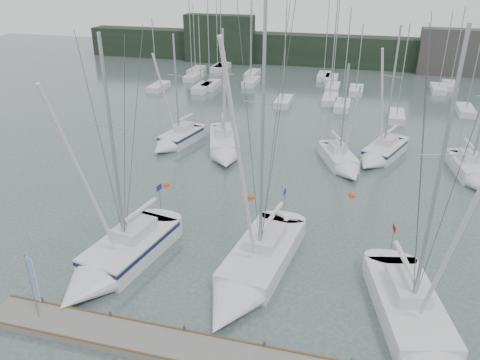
% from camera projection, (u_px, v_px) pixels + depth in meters
% --- Properties ---
extents(ground, '(160.00, 160.00, 0.00)m').
position_uv_depth(ground, '(245.00, 292.00, 26.06)').
color(ground, '#414E4D').
rests_on(ground, ground).
extents(dock, '(24.00, 2.00, 0.40)m').
position_uv_depth(dock, '(218.00, 356.00, 21.62)').
color(dock, '#61615C').
rests_on(dock, ground).
extents(far_treeline, '(90.00, 4.00, 5.00)m').
position_uv_depth(far_treeline, '(336.00, 51.00, 79.03)').
color(far_treeline, black).
rests_on(far_treeline, ground).
extents(far_building_left, '(12.00, 3.00, 8.00)m').
position_uv_depth(far_building_left, '(219.00, 39.00, 81.30)').
color(far_building_left, black).
rests_on(far_building_left, ground).
extents(far_building_right, '(10.00, 3.00, 7.00)m').
position_uv_depth(far_building_right, '(453.00, 52.00, 72.67)').
color(far_building_right, '#3E3B39').
rests_on(far_building_right, ground).
extents(mast_forest, '(53.39, 25.54, 14.39)m').
position_uv_depth(mast_forest, '(330.00, 88.00, 64.53)').
color(mast_forest, silver).
rests_on(mast_forest, ground).
extents(sailboat_near_left, '(4.72, 9.85, 14.63)m').
position_uv_depth(sailboat_near_left, '(112.00, 263.00, 27.46)').
color(sailboat_near_left, silver).
rests_on(sailboat_near_left, ground).
extents(sailboat_near_center, '(4.58, 11.39, 17.26)m').
position_uv_depth(sailboat_near_center, '(248.00, 277.00, 26.41)').
color(sailboat_near_center, silver).
rests_on(sailboat_near_center, ground).
extents(sailboat_near_right, '(5.33, 10.78, 15.69)m').
position_uv_depth(sailboat_near_right, '(421.00, 338.00, 22.11)').
color(sailboat_near_right, silver).
rests_on(sailboat_near_right, ground).
extents(sailboat_mid_a, '(3.86, 7.24, 11.37)m').
position_uv_depth(sailboat_mid_a, '(174.00, 141.00, 45.93)').
color(sailboat_mid_a, silver).
rests_on(sailboat_mid_a, ground).
extents(sailboat_mid_b, '(5.32, 9.20, 12.16)m').
position_uv_depth(sailboat_mid_b, '(225.00, 149.00, 43.94)').
color(sailboat_mid_b, silver).
rests_on(sailboat_mid_b, ground).
extents(sailboat_mid_c, '(4.73, 7.34, 9.69)m').
position_uv_depth(sailboat_mid_c, '(343.00, 164.00, 40.96)').
color(sailboat_mid_c, silver).
rests_on(sailboat_mid_c, ground).
extents(sailboat_mid_d, '(5.09, 7.83, 12.64)m').
position_uv_depth(sailboat_mid_d, '(379.00, 155.00, 42.68)').
color(sailboat_mid_d, silver).
rests_on(sailboat_mid_d, ground).
extents(sailboat_mid_e, '(3.45, 7.46, 11.57)m').
position_uv_depth(sailboat_mid_e, '(474.00, 175.00, 38.83)').
color(sailboat_mid_e, silver).
rests_on(sailboat_mid_e, ground).
extents(buoy_a, '(0.55, 0.55, 0.55)m').
position_uv_depth(buoy_a, '(251.00, 198.00, 36.25)').
color(buoy_a, '#D84313').
rests_on(buoy_a, ground).
extents(buoy_b, '(0.54, 0.54, 0.54)m').
position_uv_depth(buoy_b, '(352.00, 196.00, 36.59)').
color(buoy_b, '#D84313').
rests_on(buoy_b, ground).
extents(buoy_c, '(0.51, 0.51, 0.51)m').
position_uv_depth(buoy_c, '(166.00, 186.00, 38.19)').
color(buoy_c, '#D84313').
rests_on(buoy_c, ground).
extents(dock_banner, '(0.55, 0.25, 3.81)m').
position_uv_depth(dock_banner, '(33.00, 282.00, 22.66)').
color(dock_banner, '#9C9FA3').
rests_on(dock_banner, dock).
extents(seagull, '(1.12, 0.55, 0.22)m').
position_uv_depth(seagull, '(287.00, 218.00, 21.06)').
color(seagull, silver).
rests_on(seagull, ground).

